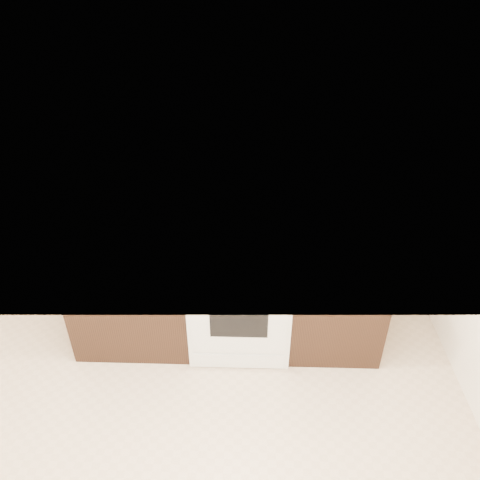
{
  "coord_description": "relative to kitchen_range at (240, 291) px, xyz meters",
  "views": [
    {
      "loc": [
        0.43,
        -1.37,
        2.82
      ],
      "look_at": [
        0.35,
        1.37,
        1.0
      ],
      "focal_mm": 35.0,
      "sensor_mm": 36.0,
      "label": 1
    }
  ],
  "objects": [
    {
      "name": "kitchen_range",
      "position": [
        0.0,
        0.0,
        0.0
      ],
      "size": [
        0.78,
        0.73,
        1.22
      ],
      "color": "white",
      "rests_on": "ground"
    },
    {
      "name": "counter_right",
      "position": [
        0.73,
        0.01,
        -0.03
      ],
      "size": [
        0.73,
        0.67,
        0.92
      ],
      "color": "black",
      "rests_on": "ground"
    },
    {
      "name": "wooden_spoon",
      "position": [
        0.02,
        -0.01,
        0.46
      ],
      "size": [
        0.21,
        0.21,
        0.04
      ],
      "color": "tan",
      "rests_on": "kitchen_range"
    },
    {
      "name": "spice_jars",
      "position": [
        -0.96,
        0.16,
        0.49
      ],
      "size": [
        0.39,
        0.15,
        0.13
      ],
      "color": "#BFB28C",
      "rests_on": "counter_left"
    },
    {
      "name": "roasting_pan",
      "position": [
        -0.29,
        -0.22,
        0.5
      ],
      "size": [
        0.32,
        0.24,
        0.12
      ],
      "color": "black",
      "rests_on": "kitchen_range"
    },
    {
      "name": "counter_left",
      "position": [
        -0.83,
        0.01,
        -0.03
      ],
      "size": [
        0.93,
        0.67,
        0.92
      ],
      "color": "black",
      "rests_on": "ground"
    },
    {
      "name": "room_shell",
      "position": [
        -0.35,
        -1.42,
        1.21
      ],
      "size": [
        4.1,
        3.6,
        2.75
      ],
      "color": "white",
      "rests_on": "ground"
    },
    {
      "name": "baking_sheet",
      "position": [
        -0.05,
        0.28,
        0.47
      ],
      "size": [
        0.42,
        0.37,
        0.06
      ],
      "color": "black",
      "rests_on": "kitchen_range"
    },
    {
      "name": "mixing_bowl",
      "position": [
        0.13,
        0.0,
        0.55
      ],
      "size": [
        0.49,
        0.49,
        0.24
      ],
      "color": "silver",
      "rests_on": "kitchen_range"
    },
    {
      "name": "blue_ladle",
      "position": [
        0.29,
        -0.09,
        0.48
      ],
      "size": [
        0.1,
        0.26,
        0.09
      ],
      "color": "#90C0D6",
      "rests_on": "kitchen_range"
    }
  ]
}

